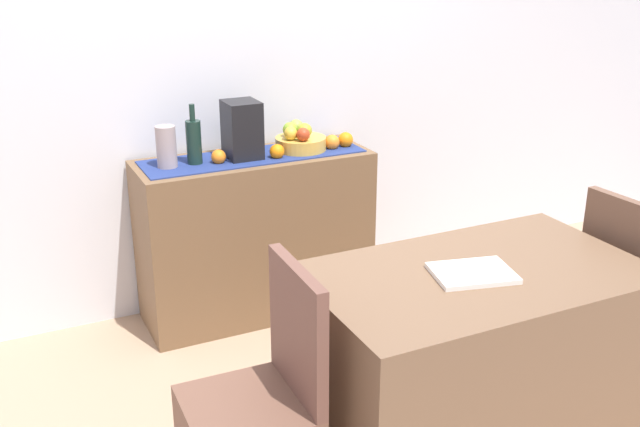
% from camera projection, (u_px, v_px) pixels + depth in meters
% --- Properties ---
extents(ground_plane, '(6.40, 6.40, 0.02)m').
position_uv_depth(ground_plane, '(353.00, 398.00, 3.20)').
color(ground_plane, tan).
rests_on(ground_plane, ground).
extents(room_wall_rear, '(6.40, 0.06, 2.70)m').
position_uv_depth(room_wall_rear, '(247.00, 44.00, 3.72)').
color(room_wall_rear, silver).
rests_on(room_wall_rear, ground).
extents(sideboard_console, '(1.17, 0.42, 0.84)m').
position_uv_depth(sideboard_console, '(256.00, 236.00, 3.79)').
color(sideboard_console, brown).
rests_on(sideboard_console, ground).
extents(table_runner, '(1.10, 0.32, 0.01)m').
position_uv_depth(table_runner, '(254.00, 156.00, 3.65)').
color(table_runner, navy).
rests_on(table_runner, sideboard_console).
extents(fruit_bowl, '(0.26, 0.26, 0.06)m').
position_uv_depth(fruit_bowl, '(301.00, 143.00, 3.74)').
color(fruit_bowl, gold).
rests_on(fruit_bowl, table_runner).
extents(apple_left, '(0.07, 0.07, 0.07)m').
position_uv_depth(apple_left, '(305.00, 130.00, 3.71)').
color(apple_left, '#9AA12D').
rests_on(apple_left, fruit_bowl).
extents(apple_center, '(0.07, 0.07, 0.07)m').
position_uv_depth(apple_center, '(296.00, 126.00, 3.78)').
color(apple_center, '#90A044').
rests_on(apple_center, fruit_bowl).
extents(apple_upper, '(0.07, 0.07, 0.07)m').
position_uv_depth(apple_upper, '(303.00, 134.00, 3.64)').
color(apple_upper, '#B53B1C').
rests_on(apple_upper, fruit_bowl).
extents(apple_front, '(0.07, 0.07, 0.07)m').
position_uv_depth(apple_front, '(290.00, 129.00, 3.72)').
color(apple_front, '#89B430').
rests_on(apple_front, fruit_bowl).
extents(apple_right, '(0.07, 0.07, 0.07)m').
position_uv_depth(apple_right, '(291.00, 133.00, 3.66)').
color(apple_right, gold).
rests_on(apple_right, fruit_bowl).
extents(wine_bottle, '(0.07, 0.07, 0.29)m').
position_uv_depth(wine_bottle, '(194.00, 141.00, 3.49)').
color(wine_bottle, '#172D25').
rests_on(wine_bottle, sideboard_console).
extents(coffee_maker, '(0.16, 0.18, 0.28)m').
position_uv_depth(coffee_maker, '(242.00, 130.00, 3.58)').
color(coffee_maker, black).
rests_on(coffee_maker, sideboard_console).
extents(ceramic_vase, '(0.09, 0.09, 0.20)m').
position_uv_depth(ceramic_vase, '(166.00, 147.00, 3.44)').
color(ceramic_vase, '#A29191').
rests_on(ceramic_vase, sideboard_console).
extents(orange_loose_near_bowl, '(0.08, 0.08, 0.08)m').
position_uv_depth(orange_loose_near_bowl, '(332.00, 142.00, 3.76)').
color(orange_loose_near_bowl, orange).
rests_on(orange_loose_near_bowl, sideboard_console).
extents(orange_loose_mid, '(0.07, 0.07, 0.07)m').
position_uv_depth(orange_loose_mid, '(219.00, 157.00, 3.52)').
color(orange_loose_mid, orange).
rests_on(orange_loose_mid, sideboard_console).
extents(orange_loose_end, '(0.08, 0.08, 0.08)m').
position_uv_depth(orange_loose_end, '(346.00, 140.00, 3.80)').
color(orange_loose_end, orange).
rests_on(orange_loose_end, sideboard_console).
extents(orange_loose_far, '(0.07, 0.07, 0.07)m').
position_uv_depth(orange_loose_far, '(277.00, 151.00, 3.61)').
color(orange_loose_far, orange).
rests_on(orange_loose_far, sideboard_console).
extents(dining_table, '(1.22, 0.72, 0.74)m').
position_uv_depth(dining_table, '(471.00, 360.00, 2.78)').
color(dining_table, brown).
rests_on(dining_table, ground).
extents(open_book, '(0.32, 0.27, 0.02)m').
position_uv_depth(open_book, '(473.00, 273.00, 2.61)').
color(open_book, white).
rests_on(open_book, dining_table).
extents(chair_by_corner, '(0.42, 0.42, 0.90)m').
position_uv_depth(chair_by_corner, '(636.00, 334.00, 3.17)').
color(chair_by_corner, brown).
rests_on(chair_by_corner, ground).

